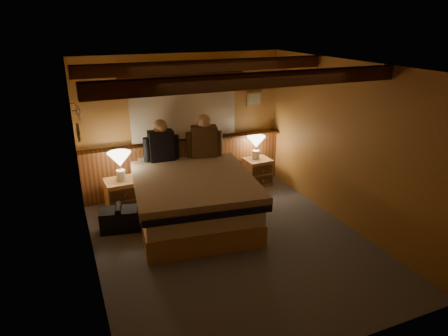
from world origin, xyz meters
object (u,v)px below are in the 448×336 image
nightstand_right (257,172)px  lamp_left (120,161)px  lamp_right (256,143)px  nightstand_left (122,196)px  duffel_bag (119,219)px  bed (193,197)px  person_left (161,144)px  person_right (204,139)px

nightstand_right → lamp_left: lamp_left is taller
nightstand_right → lamp_right: (-0.03, 0.02, 0.55)m
nightstand_left → duffel_bag: nightstand_left is taller
bed → lamp_left: bearing=150.6°
lamp_right → duffel_bag: size_ratio=0.73×
bed → nightstand_left: 1.20m
person_left → person_right: bearing=-4.1°
lamp_right → person_right: 1.10m
person_left → duffel_bag: person_left is taller
bed → person_left: (-0.24, 0.83, 0.64)m
person_left → duffel_bag: (-0.85, -0.69, -0.86)m
bed → person_right: bearing=65.4°
bed → duffel_bag: size_ratio=4.01×
bed → person_left: 1.08m
nightstand_left → person_right: size_ratio=0.72×
lamp_right → duffel_bag: lamp_right is taller
nightstand_left → person_left: size_ratio=0.76×
person_right → duffel_bag: person_right is taller
duffel_bag → lamp_right: bearing=27.8°
nightstand_left → lamp_left: lamp_left is taller
lamp_left → lamp_right: lamp_left is taller
lamp_right → person_right: person_right is taller
lamp_right → person_left: person_left is taller
nightstand_right → lamp_right: size_ratio=1.15×
lamp_left → lamp_right: bearing=4.9°
bed → nightstand_right: bearing=37.2°
lamp_left → bed: bearing=-36.9°
bed → lamp_right: bearing=38.3°
nightstand_right → person_left: (-1.81, -0.06, 0.78)m
lamp_left → person_left: 0.72m
nightstand_right → lamp_left: 2.58m
nightstand_left → duffel_bag: (-0.15, -0.58, -0.10)m
person_right → duffel_bag: (-1.56, -0.61, -0.87)m
lamp_left → lamp_right: 2.48m
nightstand_right → duffel_bag: 2.77m
person_left → bed: bearing=-71.1°
lamp_left → person_right: (1.40, 0.05, 0.17)m
lamp_right → person_left: (-1.77, -0.08, 0.22)m
person_right → bed: bearing=-109.1°
bed → nightstand_left: bed is taller
nightstand_right → nightstand_left: bearing=-177.5°
lamp_right → bed: bearing=-149.1°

